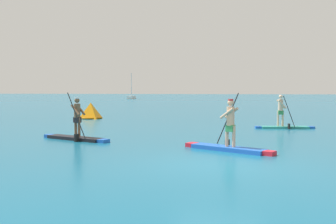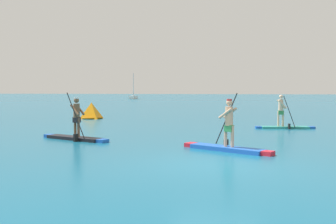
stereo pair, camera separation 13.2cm
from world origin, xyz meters
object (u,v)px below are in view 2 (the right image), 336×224
object	(u,v)px
paddleboarder_near_left	(75,131)
race_marker_buoy	(92,111)
paddleboarder_far_right	(284,121)
paddleboarder_mid_center	(227,141)
sailboat_left_horizon	(133,96)

from	to	relation	value
paddleboarder_near_left	race_marker_buoy	xyz separation A→B (m)	(-4.67, 11.13, 0.17)
paddleboarder_far_right	race_marker_buoy	bearing A→B (deg)	150.40
paddleboarder_mid_center	paddleboarder_far_right	size ratio (longest dim) A/B	1.00
paddleboarder_far_right	sailboat_left_horizon	size ratio (longest dim) A/B	0.49
paddleboarder_near_left	race_marker_buoy	size ratio (longest dim) A/B	1.80
race_marker_buoy	sailboat_left_horizon	size ratio (longest dim) A/B	0.30
paddleboarder_near_left	race_marker_buoy	world-z (taller)	paddleboarder_near_left
race_marker_buoy	sailboat_left_horizon	distance (m)	66.61
paddleboarder_near_left	paddleboarder_mid_center	distance (m)	6.46
paddleboarder_far_right	race_marker_buoy	world-z (taller)	paddleboarder_far_right
paddleboarder_near_left	paddleboarder_mid_center	world-z (taller)	paddleboarder_near_left
paddleboarder_mid_center	race_marker_buoy	distance (m)	16.60
paddleboarder_near_left	paddleboarder_mid_center	xyz separation A→B (m)	(6.32, -1.31, -0.01)
paddleboarder_mid_center	sailboat_left_horizon	xyz separation A→B (m)	(-30.60, 76.09, 0.51)
paddleboarder_near_left	paddleboarder_mid_center	size ratio (longest dim) A/B	1.08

